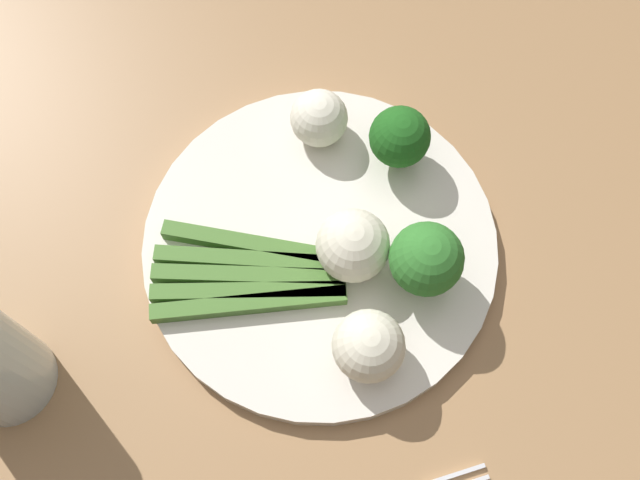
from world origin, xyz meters
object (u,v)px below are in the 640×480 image
Objects in this scene: asparagus_bundle at (251,276)px; cauliflower_edge at (369,346)px; dining_table at (347,303)px; cauliflower_front at (357,244)px; broccoli_front_left at (426,260)px; plate at (320,246)px; broccoli_outer_edge at (400,138)px; cauliflower_back_right at (319,118)px.

cauliflower_edge is (0.09, 0.05, 0.02)m from asparagus_bundle.
cauliflower_front is (0.00, 0.00, 0.14)m from dining_table.
broccoli_front_left is 1.20× the size of cauliflower_front.
cauliflower_edge is at bearing 147.66° from asparagus_bundle.
dining_table is 0.11m from plate.
broccoli_outer_edge reaches higher than plate.
asparagus_bundle is at bearing -150.72° from cauliflower_edge.
broccoli_front_left reaches higher than asparagus_bundle.
cauliflower_back_right is at bearing 153.95° from plate.
asparagus_bundle is 3.38× the size of cauliflower_back_right.
cauliflower_edge is (0.03, -0.06, -0.01)m from broccoli_front_left.
broccoli_outer_edge is at bearing 161.64° from broccoli_front_left.
broccoli_outer_edge is 1.06× the size of cauliflower_front.
broccoli_outer_edge is (-0.04, 0.15, 0.03)m from asparagus_bundle.
broccoli_outer_edge reaches higher than dining_table.
broccoli_outer_edge is at bearing -135.76° from asparagus_bundle.
plate is 0.10m from broccoli_outer_edge.
broccoli_front_left reaches higher than dining_table.
cauliflower_edge is (0.18, -0.05, 0.00)m from cauliflower_back_right.
asparagus_bundle is at bearing -74.14° from broccoli_outer_edge.
cauliflower_front is (0.06, -0.07, -0.01)m from broccoli_outer_edge.
cauliflower_front reaches higher than plate.
broccoli_front_left is 1.13× the size of broccoli_outer_edge.
broccoli_front_left reaches higher than plate.
dining_table is at bearing -49.64° from broccoli_outer_edge.
broccoli_outer_edge is at bearing 131.83° from cauliflower_front.
cauliflower_back_right is at bearing 164.12° from cauliflower_edge.
plate is at bearing -148.25° from asparagus_bundle.
broccoli_front_left is 1.44× the size of cauliflower_back_right.
cauliflower_back_right reaches higher than asparagus_bundle.
cauliflower_back_right is (-0.09, 0.04, 0.03)m from plate.
dining_table is at bearing -132.61° from broccoli_front_left.
cauliflower_front is (-0.04, -0.04, -0.01)m from broccoli_front_left.
broccoli_outer_edge is (-0.10, 0.03, -0.00)m from broccoli_front_left.
cauliflower_front is 1.19× the size of cauliflower_back_right.
cauliflower_edge is at bearing -21.29° from cauliflower_front.
cauliflower_front is at bearing -48.17° from broccoli_outer_edge.
cauliflower_back_right is at bearing 166.23° from dining_table.
broccoli_outer_edge reaches higher than cauliflower_front.
dining_table is 5.13× the size of plate.
dining_table is 0.18m from broccoli_outer_edge.
cauliflower_back_right is (-0.15, -0.01, -0.01)m from broccoli_front_left.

